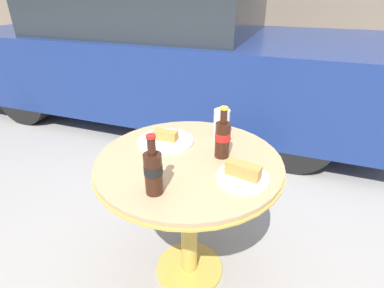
# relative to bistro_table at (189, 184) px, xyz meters

# --- Properties ---
(ground_plane) EXTENTS (30.00, 30.00, 0.00)m
(ground_plane) POSITION_rel_bistro_table_xyz_m (0.00, 0.00, -0.55)
(ground_plane) COLOR gray
(bistro_table) EXTENTS (0.80, 0.80, 0.68)m
(bistro_table) POSITION_rel_bistro_table_xyz_m (0.00, 0.00, 0.00)
(bistro_table) COLOR gold
(bistro_table) RESTS_ON ground_plane
(cola_bottle_left) EXTENTS (0.07, 0.07, 0.23)m
(cola_bottle_left) POSITION_rel_bistro_table_xyz_m (-0.03, -0.26, 0.22)
(cola_bottle_left) COLOR #33190F
(cola_bottle_left) RESTS_ON bistro_table
(cola_bottle_right) EXTENTS (0.06, 0.06, 0.22)m
(cola_bottle_right) POSITION_rel_bistro_table_xyz_m (0.13, 0.07, 0.22)
(cola_bottle_right) COLOR #33190F
(cola_bottle_right) RESTS_ON bistro_table
(drinking_glass) EXTENTS (0.08, 0.08, 0.14)m
(drinking_glass) POSITION_rel_bistro_table_xyz_m (0.08, 0.24, 0.19)
(drinking_glass) COLOR silver
(drinking_glass) RESTS_ON bistro_table
(lunch_plate_near) EXTENTS (0.26, 0.26, 0.06)m
(lunch_plate_near) POSITION_rel_bistro_table_xyz_m (-0.15, 0.10, 0.14)
(lunch_plate_near) COLOR white
(lunch_plate_near) RESTS_ON bistro_table
(lunch_plate_far) EXTENTS (0.20, 0.20, 0.07)m
(lunch_plate_far) POSITION_rel_bistro_table_xyz_m (0.24, -0.07, 0.15)
(lunch_plate_far) COLOR white
(lunch_plate_far) RESTS_ON bistro_table
(parked_car) EXTENTS (4.44, 1.82, 1.37)m
(parked_car) POSITION_rel_bistro_table_xyz_m (-1.00, 2.04, 0.10)
(parked_car) COLOR navy
(parked_car) RESTS_ON ground_plane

